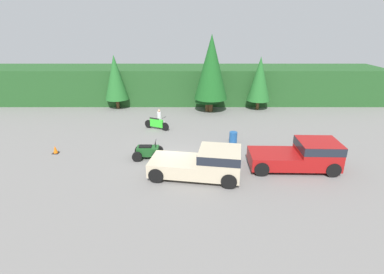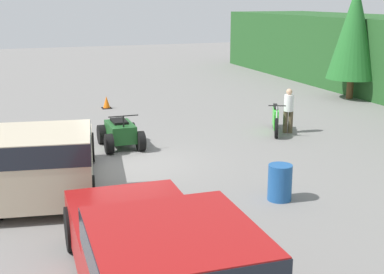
% 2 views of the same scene
% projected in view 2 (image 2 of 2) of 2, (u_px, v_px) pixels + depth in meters
% --- Properties ---
extents(ground_plane, '(80.00, 80.00, 0.00)m').
position_uv_depth(ground_plane, '(125.00, 164.00, 15.77)').
color(ground_plane, slate).
extents(tree_left, '(2.39, 2.39, 5.44)m').
position_uv_depth(tree_left, '(354.00, 32.00, 25.17)').
color(tree_left, brown).
rests_on(tree_left, ground_plane).
extents(pickup_truck_red, '(5.33, 2.45, 1.79)m').
position_uv_depth(pickup_truck_red, '(158.00, 258.00, 8.03)').
color(pickup_truck_red, maroon).
rests_on(pickup_truck_red, ground_plane).
extents(pickup_truck_second, '(5.46, 3.07, 1.79)m').
position_uv_depth(pickup_truck_second, '(46.00, 157.00, 13.13)').
color(pickup_truck_second, beige).
rests_on(pickup_truck_second, ground_plane).
extents(dirt_bike, '(2.12, 1.15, 1.15)m').
position_uv_depth(dirt_bike, '(275.00, 119.00, 19.32)').
color(dirt_bike, black).
rests_on(dirt_bike, ground_plane).
extents(quad_atv, '(1.92, 1.24, 1.17)m').
position_uv_depth(quad_atv, '(120.00, 133.00, 17.42)').
color(quad_atv, black).
rests_on(quad_atv, ground_plane).
extents(rider_person, '(0.46, 0.46, 1.61)m').
position_uv_depth(rider_person, '(289.00, 109.00, 19.18)').
color(rider_person, brown).
rests_on(rider_person, ground_plane).
extents(traffic_cone, '(0.42, 0.42, 0.55)m').
position_uv_depth(traffic_cone, '(107.00, 103.00, 23.62)').
color(traffic_cone, black).
rests_on(traffic_cone, ground_plane).
extents(steel_barrel, '(0.58, 0.58, 0.88)m').
position_uv_depth(steel_barrel, '(280.00, 182.00, 12.84)').
color(steel_barrel, '#1E5193').
rests_on(steel_barrel, ground_plane).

